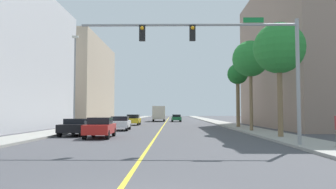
# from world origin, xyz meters

# --- Properties ---
(ground) EXTENTS (192.00, 192.00, 0.00)m
(ground) POSITION_xyz_m (0.00, 42.00, 0.00)
(ground) COLOR #47474C
(sidewalk_left) EXTENTS (3.00, 168.00, 0.15)m
(sidewalk_left) POSITION_xyz_m (-9.06, 42.00, 0.07)
(sidewalk_left) COLOR #9E9B93
(sidewalk_left) RESTS_ON ground
(sidewalk_right) EXTENTS (3.00, 168.00, 0.15)m
(sidewalk_right) POSITION_xyz_m (9.06, 42.00, 0.07)
(sidewalk_right) COLOR #9E9B93
(sidewalk_right) RESTS_ON ground
(lane_marking_center) EXTENTS (0.16, 144.00, 0.01)m
(lane_marking_center) POSITION_xyz_m (0.00, 42.00, 0.00)
(lane_marking_center) COLOR yellow
(lane_marking_center) RESTS_ON ground
(building_left_far) EXTENTS (12.28, 23.56, 15.67)m
(building_left_far) POSITION_xyz_m (-18.52, 55.30, 7.83)
(building_left_far) COLOR tan
(building_left_far) RESTS_ON ground
(building_right_near) EXTENTS (14.81, 24.59, 17.97)m
(building_right_near) POSITION_xyz_m (19.78, 33.01, 8.99)
(building_right_near) COLOR gray
(building_right_near) RESTS_ON ground
(traffic_signal_mast) EXTENTS (11.73, 0.36, 6.81)m
(traffic_signal_mast) POSITION_xyz_m (4.35, 10.83, 5.22)
(traffic_signal_mast) COLOR gray
(traffic_signal_mast) RESTS_ON sidewalk_right
(street_lamp) EXTENTS (0.56, 0.28, 8.99)m
(street_lamp) POSITION_xyz_m (-8.06, 23.63, 5.08)
(street_lamp) COLOR gray
(street_lamp) RESTS_ON sidewalk_left
(palm_near) EXTENTS (3.59, 3.59, 8.02)m
(palm_near) POSITION_xyz_m (8.79, 16.14, 6.32)
(palm_near) COLOR brown
(palm_near) RESTS_ON sidewalk_right
(palm_mid) EXTENTS (3.40, 3.40, 8.43)m
(palm_mid) POSITION_xyz_m (8.61, 23.54, 6.82)
(palm_mid) COLOR brown
(palm_mid) RESTS_ON sidewalk_right
(palm_far) EXTENTS (2.41, 2.41, 7.38)m
(palm_far) POSITION_xyz_m (8.92, 30.94, 6.10)
(palm_far) COLOR brown
(palm_far) RESTS_ON sidewalk_right
(car_yellow) EXTENTS (1.80, 3.82, 1.50)m
(car_yellow) POSITION_xyz_m (-4.27, 38.12, 0.76)
(car_yellow) COLOR gold
(car_yellow) RESTS_ON ground
(car_white) EXTENTS (1.98, 3.89, 1.42)m
(car_white) POSITION_xyz_m (-4.05, 25.80, 0.73)
(car_white) COLOR white
(car_white) RESTS_ON ground
(car_green) EXTENTS (1.89, 4.13, 1.37)m
(car_green) POSITION_xyz_m (1.94, 53.40, 0.71)
(car_green) COLOR #196638
(car_green) RESTS_ON ground
(car_black) EXTENTS (1.88, 4.32, 1.34)m
(car_black) POSITION_xyz_m (-6.31, 18.94, 0.70)
(car_black) COLOR black
(car_black) RESTS_ON ground
(car_red) EXTENTS (1.90, 3.99, 1.47)m
(car_red) POSITION_xyz_m (-3.96, 16.70, 0.75)
(car_red) COLOR red
(car_red) RESTS_ON ground
(delivery_truck) EXTENTS (2.70, 7.71, 2.96)m
(delivery_truck) POSITION_xyz_m (-1.49, 55.89, 1.59)
(delivery_truck) COLOR silver
(delivery_truck) RESTS_ON ground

